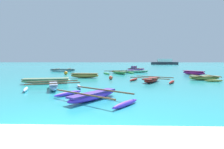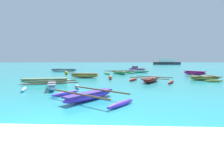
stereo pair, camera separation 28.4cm
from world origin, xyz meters
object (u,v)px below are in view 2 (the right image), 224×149
moored_boat_1 (64,70)px  moored_boat_3 (52,86)px  moored_boat_0 (45,81)px  moored_boat_6 (137,69)px  moored_boat_5 (136,72)px  moored_boat_10 (90,96)px  moored_boat_7 (205,78)px  mooring_buoy_1 (66,73)px  mooring_buoy_0 (110,78)px  moored_boat_8 (119,72)px  moored_boat_2 (151,80)px  moored_boat_4 (195,73)px  distant_ferry (167,62)px  moored_boat_9 (85,75)px

moored_boat_1 → moored_boat_3: (4.55, -16.37, 0.01)m
moored_boat_0 → moored_boat_6: (8.49, 16.71, 0.02)m
moored_boat_5 → moored_boat_1: bearing=144.8°
moored_boat_10 → moored_boat_3: bearing=81.4°
moored_boat_7 → moored_boat_10: 12.05m
moored_boat_3 → mooring_buoy_1: size_ratio=8.16×
moored_boat_3 → mooring_buoy_0: moored_boat_3 is taller
moored_boat_7 → moored_boat_5: bearing=119.8°
moored_boat_1 → moored_boat_8: (8.60, -4.38, -0.03)m
moored_boat_7 → moored_boat_3: bearing=-158.4°
moored_boat_1 → moored_boat_2: 16.86m
moored_boat_2 → moored_boat_4: bearing=-13.1°
moored_boat_3 → moored_boat_8: size_ratio=0.86×
moored_boat_0 → moored_boat_7: moored_boat_7 is taller
moored_boat_8 → distant_ferry: 47.52m
moored_boat_1 → moored_boat_8: 9.65m
moored_boat_0 → moored_boat_1: size_ratio=0.91×
moored_boat_1 → mooring_buoy_0: 13.57m
moored_boat_9 → moored_boat_7: bearing=-5.3°
moored_boat_5 → distant_ferry: distant_ferry is taller
moored_boat_5 → moored_boat_8: size_ratio=0.98×
moored_boat_4 → mooring_buoy_0: 11.06m
moored_boat_2 → moored_boat_6: moored_boat_6 is taller
moored_boat_8 → distant_ferry: bearing=132.5°
moored_boat_3 → moored_boat_9: moored_boat_3 is taller
moored_boat_10 → mooring_buoy_0: 8.03m
moored_boat_10 → moored_boat_8: bearing=30.7°
moored_boat_5 → moored_boat_9: 8.90m
moored_boat_2 → moored_boat_6: 15.48m
moored_boat_0 → moored_boat_1: 14.14m
moored_boat_3 → distant_ferry: (21.68, 56.12, 0.65)m
moored_boat_2 → distant_ferry: distant_ferry is taller
moored_boat_6 → mooring_buoy_0: bearing=-70.2°
moored_boat_4 → moored_boat_2: bearing=-88.3°
mooring_buoy_0 → distant_ferry: distant_ferry is taller
moored_boat_2 → moored_boat_9: (-6.06, 3.06, 0.07)m
moored_boat_2 → mooring_buoy_0: (-3.39, 1.49, -0.01)m
moored_boat_5 → mooring_buoy_1: 9.27m
moored_boat_0 → moored_boat_5: 13.60m
moored_boat_7 → moored_boat_10: moored_boat_7 is taller
moored_boat_10 → moored_boat_2: bearing=4.8°
moored_boat_8 → mooring_buoy_0: (-0.76, -6.70, -0.00)m
moored_boat_3 → moored_boat_5: bearing=134.4°
moored_boat_9 → mooring_buoy_1: size_ratio=6.57×
moored_boat_10 → moored_boat_1: bearing=56.6°
moored_boat_5 → distant_ferry: 45.14m
moored_boat_7 → distant_ferry: 51.69m
moored_boat_10 → distant_ferry: size_ratio=0.41×
moored_boat_0 → moored_boat_8: 10.95m
moored_boat_0 → distant_ferry: bearing=55.0°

